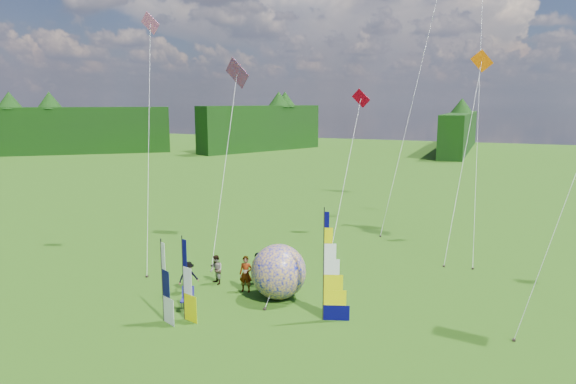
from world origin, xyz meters
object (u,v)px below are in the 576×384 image
at_px(side_banner_far, 162,282).
at_px(camp_chair, 187,299).
at_px(spectator_d, 257,268).
at_px(spectator_a, 246,274).
at_px(bol_inflatable, 279,272).
at_px(feather_banner_main, 324,267).
at_px(spectator_b, 216,270).
at_px(side_banner_left, 183,279).
at_px(kite_whale, 479,96).
at_px(spectator_c, 188,277).

distance_m(side_banner_far, camp_chair, 1.92).
bearing_deg(spectator_d, spectator_a, 121.54).
bearing_deg(bol_inflatable, side_banner_far, -129.10).
bearing_deg(feather_banner_main, spectator_b, 143.05).
distance_m(feather_banner_main, side_banner_far, 6.92).
bearing_deg(camp_chair, feather_banner_main, -10.44).
distance_m(side_banner_far, bol_inflatable, 5.60).
bearing_deg(feather_banner_main, camp_chair, 172.90).
distance_m(feather_banner_main, side_banner_left, 6.06).
bearing_deg(kite_whale, feather_banner_main, -105.18).
distance_m(side_banner_left, side_banner_far, 0.88).
xyz_separation_m(bol_inflatable, camp_chair, (-3.28, -2.89, -0.81)).
xyz_separation_m(spectator_b, spectator_d, (1.94, 0.87, 0.07)).
height_order(bol_inflatable, spectator_a, bol_inflatable).
distance_m(spectator_a, spectator_d, 1.23).
distance_m(side_banner_far, spectator_a, 4.87).
relative_size(side_banner_far, spectator_d, 2.13).
relative_size(bol_inflatable, spectator_d, 1.60).
distance_m(spectator_d, camp_chair, 4.54).
bearing_deg(camp_chair, spectator_c, 99.28).
bearing_deg(spectator_b, feather_banner_main, 18.07).
bearing_deg(side_banner_left, bol_inflatable, 69.76).
height_order(side_banner_left, spectator_d, side_banner_left).
height_order(bol_inflatable, camp_chair, bol_inflatable).
xyz_separation_m(spectator_b, spectator_c, (-0.65, -1.59, 0.03)).
distance_m(feather_banner_main, kite_whale, 18.35).
height_order(side_banner_left, bol_inflatable, side_banner_left).
distance_m(bol_inflatable, kite_whale, 18.48).
distance_m(side_banner_left, spectator_d, 5.40).
bearing_deg(kite_whale, spectator_b, -127.46).
relative_size(side_banner_far, spectator_a, 1.94).
height_order(feather_banner_main, kite_whale, kite_whale).
xyz_separation_m(spectator_a, spectator_d, (0.04, 1.23, -0.08)).
bearing_deg(kite_whale, spectator_c, -125.92).
bearing_deg(spectator_a, spectator_d, 79.29).
distance_m(spectator_b, kite_whale, 20.26).
xyz_separation_m(side_banner_left, spectator_b, (-0.95, 4.34, -1.05)).
bearing_deg(spectator_a, spectator_c, -163.01).
xyz_separation_m(side_banner_left, spectator_d, (1.00, 5.21, -0.98)).
height_order(side_banner_far, spectator_c, side_banner_far).
xyz_separation_m(feather_banner_main, bol_inflatable, (-2.80, 1.61, -1.09)).
bearing_deg(spectator_d, side_banner_left, 112.48).
bearing_deg(kite_whale, bol_inflatable, -116.24).
distance_m(spectator_c, spectator_d, 3.57).
distance_m(side_banner_left, spectator_b, 4.56).
height_order(feather_banner_main, camp_chair, feather_banner_main).
bearing_deg(kite_whale, side_banner_far, -118.84).
relative_size(bol_inflatable, spectator_b, 1.74).
distance_m(feather_banner_main, spectator_b, 7.09).
bearing_deg(side_banner_left, camp_chair, 132.98).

